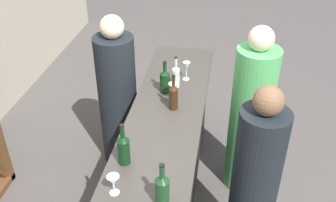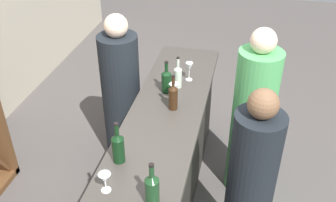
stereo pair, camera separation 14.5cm
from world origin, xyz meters
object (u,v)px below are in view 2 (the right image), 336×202
Objects in this scene: wine_glass_near_left at (189,68)px; person_left_guest at (252,122)px; wine_bottle_center_amber_brown at (173,96)px; person_right_guest at (121,97)px; wine_bottle_leftmost_olive_green at (152,189)px; wine_bottle_rightmost_clear_pale at (178,76)px; wine_bottle_second_right_dark_green at (166,80)px; wine_glass_near_right at (105,179)px; person_center_guest at (249,193)px; wine_bottle_second_left_dark_green at (118,147)px; wine_glass_near_center at (174,89)px.

wine_glass_near_left is 0.11× the size of person_left_guest.
wine_bottle_center_amber_brown is 0.87m from person_right_guest.
person_left_guest is at bearing -63.83° from wine_bottle_center_amber_brown.
wine_bottle_leftmost_olive_green is 1.05× the size of wine_bottle_rightmost_clear_pale.
wine_bottle_second_right_dark_green is at bearing 147.59° from wine_glass_near_left.
wine_glass_near_right is 0.09× the size of person_center_guest.
person_left_guest is 1.03× the size of person_center_guest.
wine_bottle_second_right_dark_green is 1.19m from wine_glass_near_right.
wine_bottle_second_left_dark_green is 1.02× the size of wine_bottle_center_amber_brown.
wine_glass_near_right is (-1.28, 0.18, -0.01)m from wine_bottle_rightmost_clear_pale.
wine_bottle_second_left_dark_green is 0.19× the size of person_left_guest.
wine_bottle_center_amber_brown is (0.98, 0.08, 0.00)m from wine_bottle_leftmost_olive_green.
person_right_guest reaches higher than wine_bottle_second_left_dark_green.
wine_bottle_second_left_dark_green is 1.07× the size of wine_bottle_rightmost_clear_pale.
person_center_guest is (-0.51, -0.64, -0.38)m from wine_bottle_center_amber_brown.
person_right_guest is (0.18, 1.24, -0.03)m from person_left_guest.
wine_glass_near_center is (1.10, 0.10, -0.00)m from wine_bottle_leftmost_olive_green.
wine_glass_near_left is 0.36m from wine_glass_near_center.
person_left_guest is at bearing -84.46° from wine_bottle_second_right_dark_green.
wine_glass_near_left is (0.47, -0.04, 0.01)m from wine_bottle_center_amber_brown.
wine_glass_near_center is 1.17× the size of wine_glass_near_right.
wine_bottle_center_amber_brown is 1.05× the size of wine_bottle_second_right_dark_green.
person_center_guest is at bearing -133.71° from wine_glass_near_center.
person_right_guest is (0.49, 0.61, -0.39)m from wine_bottle_center_amber_brown.
person_center_guest is at bearing -148.72° from wine_glass_near_left.
wine_bottle_leftmost_olive_green reaches higher than wine_glass_near_right.
wine_bottle_center_amber_brown is 0.26m from wine_bottle_second_right_dark_green.
wine_bottle_center_amber_brown is 0.97m from wine_glass_near_right.
wine_glass_near_center reaches higher than wine_glass_near_right.
person_right_guest is (0.25, 0.50, -0.39)m from wine_bottle_second_right_dark_green.
person_left_guest reaches higher than wine_glass_near_center.
person_left_guest reaches higher than wine_bottle_leftmost_olive_green.
wine_glass_near_left is 1.27× the size of wine_glass_near_right.
wine_bottle_leftmost_olive_green is 0.19× the size of person_right_guest.
wine_bottle_rightmost_clear_pale is at bearing -12.48° from person_left_guest.
wine_bottle_center_amber_brown is 1.05× the size of wine_bottle_rightmost_clear_pale.
wine_bottle_second_right_dark_green is 0.28m from wine_glass_near_left.
wine_glass_near_center is at bearing 6.03° from person_left_guest.
wine_bottle_second_right_dark_green is 1.84× the size of wine_glass_near_center.
wine_bottle_rightmost_clear_pale is 1.84× the size of wine_glass_near_center.
wine_bottle_second_right_dark_green is at bearing -7.02° from wine_bottle_second_left_dark_green.
wine_glass_near_left is (0.24, -0.15, 0.01)m from wine_bottle_second_right_dark_green.
person_right_guest is at bearing 75.15° from wine_bottle_rightmost_clear_pale.
wine_bottle_leftmost_olive_green is at bearing -171.08° from wine_bottle_second_right_dark_green.
wine_bottle_center_amber_brown reaches higher than wine_glass_near_center.
wine_glass_near_right is (-0.94, 0.21, -0.02)m from wine_bottle_center_amber_brown.
wine_bottle_leftmost_olive_green is 0.82m from person_center_guest.
wine_glass_near_left is at bearing -27.83° from wine_bottle_rightmost_clear_pale.
wine_glass_near_right is 1.02m from person_center_guest.
wine_bottle_center_amber_brown is 1.77× the size of wine_glass_near_left.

